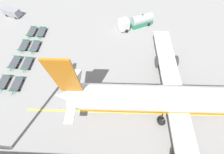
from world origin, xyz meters
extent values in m
plane|color=gray|center=(0.00, 0.00, 0.00)|extent=(500.00, 500.00, 0.00)
cylinder|color=white|center=(15.38, 2.12, 3.54)|extent=(4.73, 38.40, 4.35)
cone|color=white|center=(15.57, -17.06, 3.54)|extent=(4.18, 5.26, 4.13)
cube|color=orange|center=(15.57, -16.24, 9.54)|extent=(0.31, 3.26, 7.65)
cube|color=white|center=(15.57, -16.39, 4.19)|extent=(9.37, 1.43, 0.24)
cube|color=white|center=(15.40, 0.59, 2.56)|extent=(33.45, 3.68, 0.44)
cylinder|color=#333338|center=(6.20, 0.90, 1.35)|extent=(2.64, 4.18, 2.60)
cube|color=orange|center=(15.38, 2.12, 2.78)|extent=(4.78, 34.57, 0.78)
cylinder|color=#56565B|center=(18.49, -1.68, 1.57)|extent=(0.24, 0.24, 1.76)
sphere|color=black|center=(18.49, -1.68, 0.69)|extent=(1.38, 1.38, 1.38)
cylinder|color=#56565B|center=(12.35, -1.74, 1.57)|extent=(0.24, 0.24, 1.76)
sphere|color=black|center=(12.35, -1.74, 0.69)|extent=(1.38, 1.38, 1.38)
cube|color=white|center=(-4.79, -8.04, 1.58)|extent=(3.10, 3.04, 2.35)
cube|color=#2D8C5B|center=(-6.94, -3.39, 0.56)|extent=(4.56, 6.20, 1.13)
cylinder|color=#ADB2B7|center=(-6.94, -3.39, 1.71)|extent=(4.47, 5.96, 2.41)
sphere|color=#333338|center=(-6.94, -3.39, 2.91)|extent=(0.44, 0.44, 0.44)
sphere|color=black|center=(-5.94, -8.23, 0.45)|extent=(0.90, 0.90, 0.90)
sphere|color=black|center=(-3.90, -7.29, 0.45)|extent=(0.90, 0.90, 0.90)
sphere|color=black|center=(-8.67, -2.32, 0.45)|extent=(0.90, 0.90, 0.90)
sphere|color=black|center=(-6.63, -1.38, 0.45)|extent=(0.90, 0.90, 0.90)
cube|color=gray|center=(-9.34, -38.86, 1.15)|extent=(3.37, 5.16, 1.76)
cube|color=#1E232D|center=(-8.60, -36.64, 1.46)|extent=(1.60, 0.60, 0.62)
sphere|color=black|center=(-7.97, -37.68, 0.30)|extent=(0.60, 0.60, 0.60)
sphere|color=black|center=(-9.73, -37.09, 0.30)|extent=(0.60, 0.60, 0.60)
sphere|color=black|center=(-8.96, -40.63, 0.30)|extent=(0.60, 0.60, 0.60)
sphere|color=black|center=(-10.72, -40.04, 0.30)|extent=(0.60, 0.60, 0.60)
cube|color=#424449|center=(-2.57, -31.24, 0.55)|extent=(3.28, 1.87, 0.10)
cube|color=#237F56|center=(-1.02, -31.32, 0.76)|extent=(0.17, 1.70, 0.32)
cube|color=#237F56|center=(-4.12, -31.15, 0.76)|extent=(0.17, 1.70, 0.32)
cube|color=#333338|center=(-0.63, -31.35, 0.43)|extent=(0.70, 0.10, 0.06)
sphere|color=black|center=(-1.49, -32.02, 0.18)|extent=(0.36, 0.36, 0.36)
sphere|color=black|center=(-1.41, -30.58, 0.18)|extent=(0.36, 0.36, 0.36)
sphere|color=black|center=(-3.72, -31.90, 0.18)|extent=(0.36, 0.36, 0.36)
sphere|color=black|center=(-3.64, -30.46, 0.18)|extent=(0.36, 0.36, 0.36)
cube|color=#424449|center=(2.14, -31.52, 0.55)|extent=(3.20, 1.72, 0.10)
cube|color=#237F56|center=(3.70, -31.53, 0.76)|extent=(0.09, 1.70, 0.32)
cube|color=#237F56|center=(0.59, -31.51, 0.76)|extent=(0.09, 1.70, 0.32)
cube|color=#333338|center=(4.09, -31.54, 0.43)|extent=(0.70, 0.07, 0.06)
sphere|color=black|center=(3.25, -32.25, 0.18)|extent=(0.36, 0.36, 0.36)
sphere|color=black|center=(3.26, -30.81, 0.18)|extent=(0.36, 0.36, 0.36)
sphere|color=black|center=(1.02, -32.24, 0.18)|extent=(0.36, 0.36, 0.36)
sphere|color=black|center=(1.03, -30.79, 0.18)|extent=(0.36, 0.36, 0.36)
cube|color=#424449|center=(7.10, -31.77, 0.55)|extent=(3.29, 1.90, 0.10)
cube|color=#237F56|center=(8.66, -31.86, 0.76)|extent=(0.19, 1.70, 0.32)
cube|color=#237F56|center=(5.55, -31.67, 0.76)|extent=(0.19, 1.70, 0.32)
cube|color=#333338|center=(9.04, -31.89, 0.43)|extent=(0.70, 0.10, 0.06)
sphere|color=black|center=(8.17, -32.56, 0.18)|extent=(0.36, 0.36, 0.36)
sphere|color=black|center=(8.26, -31.11, 0.18)|extent=(0.36, 0.36, 0.36)
sphere|color=black|center=(5.94, -32.42, 0.18)|extent=(0.36, 0.36, 0.36)
sphere|color=black|center=(6.04, -30.97, 0.18)|extent=(0.36, 0.36, 0.36)
cube|color=#424449|center=(12.07, -32.10, 0.55)|extent=(3.26, 1.84, 0.10)
cube|color=#237F56|center=(10.52, -32.03, 0.76)|extent=(0.15, 1.70, 0.32)
sphere|color=black|center=(13.22, -31.43, 0.18)|extent=(0.36, 0.36, 0.36)
sphere|color=black|center=(10.92, -32.77, 0.18)|extent=(0.36, 0.36, 0.36)
sphere|color=black|center=(10.99, -31.33, 0.18)|extent=(0.36, 0.36, 0.36)
cube|color=#424449|center=(-2.46, -28.77, 0.55)|extent=(3.22, 1.76, 0.10)
cube|color=#237F56|center=(-0.91, -28.80, 0.76)|extent=(0.11, 1.70, 0.32)
cube|color=#237F56|center=(-4.02, -28.74, 0.76)|extent=(0.11, 1.70, 0.32)
cube|color=#333338|center=(-0.52, -28.80, 0.43)|extent=(0.70, 0.07, 0.06)
sphere|color=black|center=(-1.36, -29.51, 0.18)|extent=(0.36, 0.36, 0.36)
sphere|color=black|center=(-1.33, -28.06, 0.18)|extent=(0.36, 0.36, 0.36)
sphere|color=black|center=(-3.59, -29.47, 0.18)|extent=(0.36, 0.36, 0.36)
sphere|color=black|center=(-3.57, -28.02, 0.18)|extent=(0.36, 0.36, 0.36)
cube|color=#424449|center=(2.32, -28.87, 0.55)|extent=(3.23, 1.78, 0.10)
cube|color=#237F56|center=(3.88, -28.91, 0.76)|extent=(0.12, 1.70, 0.32)
cube|color=#237F56|center=(0.77, -28.83, 0.76)|extent=(0.12, 1.70, 0.32)
cube|color=#333338|center=(4.27, -28.92, 0.43)|extent=(0.70, 0.08, 0.06)
sphere|color=black|center=(3.42, -29.62, 0.18)|extent=(0.36, 0.36, 0.36)
sphere|color=black|center=(3.46, -28.18, 0.18)|extent=(0.36, 0.36, 0.36)
sphere|color=black|center=(1.19, -29.56, 0.18)|extent=(0.36, 0.36, 0.36)
sphere|color=black|center=(1.23, -28.12, 0.18)|extent=(0.36, 0.36, 0.36)
cube|color=#424449|center=(7.34, -28.99, 0.55)|extent=(3.23, 1.79, 0.10)
cube|color=#237F56|center=(8.89, -29.04, 0.76)|extent=(0.13, 1.70, 0.32)
cube|color=#237F56|center=(5.78, -28.95, 0.76)|extent=(0.13, 1.70, 0.32)
cube|color=#333338|center=(9.28, -29.05, 0.43)|extent=(0.70, 0.08, 0.06)
sphere|color=black|center=(8.43, -29.75, 0.18)|extent=(0.36, 0.36, 0.36)
sphere|color=black|center=(8.47, -28.30, 0.18)|extent=(0.36, 0.36, 0.36)
sphere|color=black|center=(6.20, -29.69, 0.18)|extent=(0.36, 0.36, 0.36)
sphere|color=black|center=(6.24, -28.24, 0.18)|extent=(0.36, 0.36, 0.36)
cube|color=#424449|center=(12.37, -29.28, 0.55)|extent=(3.25, 1.83, 0.10)
cube|color=#237F56|center=(13.93, -29.35, 0.76)|extent=(0.15, 1.70, 0.32)
cube|color=#237F56|center=(10.82, -29.22, 0.76)|extent=(0.15, 1.70, 0.32)
cube|color=#333338|center=(14.32, -29.36, 0.43)|extent=(0.70, 0.09, 0.06)
sphere|color=black|center=(13.46, -30.05, 0.18)|extent=(0.36, 0.36, 0.36)
sphere|color=black|center=(13.52, -28.61, 0.18)|extent=(0.36, 0.36, 0.36)
sphere|color=black|center=(11.23, -29.96, 0.18)|extent=(0.36, 0.36, 0.36)
sphere|color=black|center=(11.29, -28.52, 0.18)|extent=(0.36, 0.36, 0.36)
cube|color=yellow|center=(17.01, -7.47, 0.00)|extent=(0.67, 36.61, 0.01)
camera|label=1|loc=(24.07, -9.89, 24.68)|focal=22.00mm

